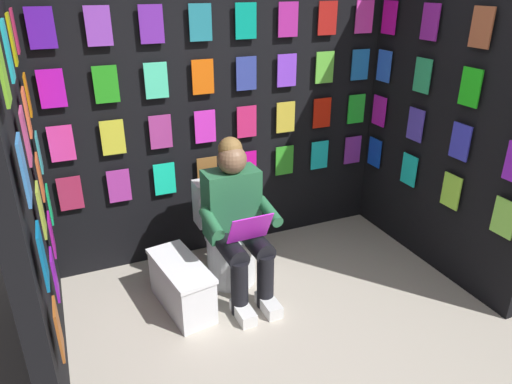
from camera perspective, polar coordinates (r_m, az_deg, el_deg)
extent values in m
plane|color=#B2A899|center=(3.06, 9.06, -21.69)|extent=(30.00, 30.00, 0.00)
cube|color=black|center=(3.91, -4.08, 9.88)|extent=(2.96, 0.10, 2.44)
cube|color=#AB234A|center=(3.78, -21.49, -0.17)|extent=(0.17, 0.01, 0.26)
cube|color=#AC329D|center=(3.80, -16.18, 0.70)|extent=(0.17, 0.01, 0.26)
cube|color=#14E6B0|center=(3.85, -10.96, 1.56)|extent=(0.17, 0.01, 0.26)
cube|color=#915D2B|center=(3.93, -5.91, 2.37)|extent=(0.17, 0.01, 0.26)
cube|color=#D90C93|center=(4.04, -1.09, 3.13)|extent=(0.17, 0.01, 0.26)
cube|color=green|center=(4.18, 3.44, 3.82)|extent=(0.17, 0.01, 0.26)
cube|color=#1AD3D8|center=(4.34, 7.67, 4.44)|extent=(0.17, 0.01, 0.26)
cube|color=purple|center=(4.53, 11.57, 4.99)|extent=(0.17, 0.01, 0.26)
cube|color=#EC3295|center=(3.65, -22.42, 5.42)|extent=(0.17, 0.01, 0.26)
cube|color=gold|center=(3.67, -16.88, 6.31)|extent=(0.17, 0.01, 0.26)
cube|color=#AC358C|center=(3.72, -11.43, 7.12)|extent=(0.17, 0.01, 0.26)
cube|color=#E72ED0|center=(3.80, -6.16, 7.84)|extent=(0.17, 0.01, 0.26)
cube|color=#D82165|center=(3.92, -1.14, 8.46)|extent=(0.17, 0.01, 0.26)
cube|color=gold|center=(4.06, 3.58, 8.99)|extent=(0.17, 0.01, 0.26)
cube|color=red|center=(4.23, 7.96, 9.42)|extent=(0.17, 0.01, 0.26)
cube|color=green|center=(4.42, 12.00, 9.78)|extent=(0.17, 0.01, 0.26)
cube|color=#B612B6|center=(3.56, -23.42, 11.37)|extent=(0.17, 0.01, 0.26)
cube|color=#239A1B|center=(3.57, -17.65, 12.26)|extent=(0.17, 0.01, 0.26)
cube|color=#4BE4AE|center=(3.63, -11.95, 13.02)|extent=(0.17, 0.01, 0.26)
cube|color=#F15B0C|center=(3.71, -6.43, 13.63)|extent=(0.17, 0.01, 0.26)
cube|color=#2F3D98|center=(3.83, -1.18, 14.10)|extent=(0.17, 0.01, 0.26)
cube|color=#833CE7|center=(3.98, 3.73, 14.43)|extent=(0.17, 0.01, 0.26)
cube|color=#63C53D|center=(4.15, 8.28, 14.65)|extent=(0.17, 0.01, 0.26)
cube|color=blue|center=(4.34, 12.45, 14.77)|extent=(0.17, 0.01, 0.26)
cube|color=#4F16A7|center=(3.50, -24.52, 17.56)|extent=(0.17, 0.01, 0.26)
cube|color=purple|center=(3.52, -18.48, 18.46)|extent=(0.17, 0.01, 0.26)
cube|color=purple|center=(3.57, -12.51, 19.16)|extent=(0.17, 0.01, 0.26)
cube|color=teal|center=(3.66, -6.73, 19.64)|extent=(0.17, 0.01, 0.26)
cube|color=#089A81|center=(3.78, -1.24, 19.93)|extent=(0.17, 0.01, 0.26)
cube|color=#AE238F|center=(3.93, 3.89, 20.05)|extent=(0.17, 0.01, 0.26)
cube|color=#B21B17|center=(4.10, 8.62, 20.03)|extent=(0.17, 0.01, 0.26)
cube|color=#ED3CBB|center=(4.30, 12.94, 19.90)|extent=(0.17, 0.01, 0.26)
cube|color=black|center=(3.91, 22.10, 8.19)|extent=(0.10, 1.78, 2.44)
cube|color=blue|center=(4.51, 14.12, 4.66)|extent=(0.01, 0.17, 0.26)
cube|color=#19D0C6|center=(4.17, 17.98, 2.56)|extent=(0.01, 0.17, 0.26)
cube|color=#9DE940|center=(3.85, 22.48, 0.09)|extent=(0.01, 0.17, 0.26)
cube|color=#88D94A|center=(3.57, 27.73, -2.78)|extent=(0.01, 0.17, 0.26)
cube|color=#BF15BA|center=(4.40, 14.64, 9.45)|extent=(0.01, 0.17, 0.26)
cube|color=#4D3DBD|center=(4.05, 18.69, 7.70)|extent=(0.01, 0.17, 0.26)
cube|color=#3638C7|center=(3.72, 23.43, 5.59)|extent=(0.01, 0.17, 0.26)
cube|color=blue|center=(4.32, 15.19, 14.45)|extent=(0.01, 0.17, 0.26)
cube|color=#28A265|center=(3.96, 19.45, 13.11)|extent=(0.01, 0.17, 0.26)
cube|color=#1CC619|center=(3.63, 24.46, 11.42)|extent=(0.01, 0.17, 0.26)
cube|color=#CE0EA2|center=(4.28, 15.79, 19.60)|extent=(0.01, 0.17, 0.26)
cube|color=purple|center=(3.91, 20.28, 18.70)|extent=(0.01, 0.17, 0.26)
cube|color=#9E5131|center=(3.58, 25.57, 17.48)|extent=(0.01, 0.17, 0.26)
cube|color=black|center=(2.82, -26.61, 1.54)|extent=(0.10, 1.78, 2.44)
cube|color=#A6531F|center=(2.42, -22.72, -15.03)|extent=(0.01, 0.17, 0.26)
cube|color=purple|center=(2.81, -23.12, -9.15)|extent=(0.01, 0.17, 0.26)
cube|color=#98168B|center=(3.23, -23.42, -4.75)|extent=(0.01, 0.17, 0.26)
cube|color=#13AE60|center=(3.66, -23.64, -1.37)|extent=(0.01, 0.17, 0.26)
cube|color=#0D669E|center=(2.20, -24.34, -7.05)|extent=(0.01, 0.17, 0.26)
cube|color=#9BB438|center=(2.63, -24.50, -1.98)|extent=(0.01, 0.17, 0.26)
cube|color=#C7582A|center=(3.07, -24.61, 1.65)|extent=(0.01, 0.17, 0.26)
cube|color=teal|center=(3.52, -24.70, 4.37)|extent=(0.01, 0.17, 0.26)
cube|color=#3779C0|center=(2.04, -26.19, 2.39)|extent=(0.01, 0.17, 0.26)
cube|color=#BD3E77|center=(2.50, -26.03, 6.09)|extent=(0.01, 0.17, 0.26)
cube|color=#F06035|center=(2.96, -25.92, 8.65)|extent=(0.01, 0.17, 0.26)
cube|color=#C96C0B|center=(3.42, -25.84, 10.51)|extent=(0.01, 0.17, 0.26)
cube|color=#6BAE25|center=(1.95, -28.33, 13.08)|extent=(0.01, 0.17, 0.26)
cube|color=#1DA9B3|center=(2.42, -27.76, 14.86)|extent=(0.01, 0.17, 0.26)
cube|color=#A49E0C|center=(2.89, -27.36, 16.06)|extent=(0.01, 0.17, 0.26)
cube|color=#B22247|center=(3.37, -27.08, 16.93)|extent=(0.01, 0.17, 0.26)
cylinder|color=white|center=(3.74, -2.98, -7.90)|extent=(0.38, 0.38, 0.40)
cylinder|color=white|center=(3.63, -3.05, -5.07)|extent=(0.41, 0.41, 0.02)
cube|color=white|center=(3.77, -4.56, -1.07)|extent=(0.38, 0.19, 0.36)
cylinder|color=white|center=(3.69, -4.08, -1.61)|extent=(0.39, 0.08, 0.39)
cube|color=#286B42|center=(3.48, -2.98, -1.39)|extent=(0.40, 0.23, 0.52)
sphere|color=brown|center=(3.32, -2.92, 3.94)|extent=(0.21, 0.21, 0.21)
sphere|color=olive|center=(3.32, -3.13, 5.21)|extent=(0.17, 0.17, 0.17)
cylinder|color=black|center=(3.47, -0.12, -6.05)|extent=(0.16, 0.40, 0.15)
cylinder|color=black|center=(3.40, -3.22, -6.74)|extent=(0.16, 0.40, 0.15)
cylinder|color=black|center=(3.45, 1.13, -10.69)|extent=(0.12, 0.12, 0.42)
cylinder|color=black|center=(3.38, -1.99, -11.48)|extent=(0.12, 0.12, 0.42)
cube|color=white|center=(3.51, 1.54, -13.43)|extent=(0.11, 0.26, 0.09)
cube|color=white|center=(3.44, -1.56, -14.27)|extent=(0.11, 0.26, 0.09)
cylinder|color=#286B42|center=(3.42, 1.58, -2.31)|extent=(0.09, 0.31, 0.13)
cylinder|color=#286B42|center=(3.27, -5.39, -3.72)|extent=(0.09, 0.31, 0.13)
cube|color=#D125E0|center=(3.22, -0.72, -4.44)|extent=(0.30, 0.13, 0.23)
cube|color=silver|center=(3.51, -8.94, -11.26)|extent=(0.35, 0.65, 0.34)
cube|color=white|center=(3.40, -9.14, -8.75)|extent=(0.37, 0.68, 0.03)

